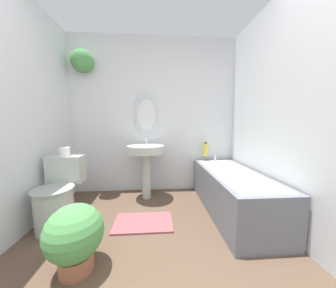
% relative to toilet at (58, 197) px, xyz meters
% --- Properties ---
extents(wall_back, '(2.65, 0.31, 2.40)m').
position_rel_toilet_xyz_m(wall_back, '(0.94, 0.94, 0.95)').
color(wall_back, silver).
rests_on(wall_back, ground_plane).
extents(wall_left, '(0.06, 2.37, 2.40)m').
position_rel_toilet_xyz_m(wall_left, '(-0.28, -0.20, 0.89)').
color(wall_left, silver).
rests_on(wall_left, ground_plane).
extents(wall_right, '(0.06, 2.37, 2.40)m').
position_rel_toilet_xyz_m(wall_right, '(2.31, -0.20, 0.89)').
color(wall_right, silver).
rests_on(wall_right, ground_plane).
extents(toilet, '(0.38, 0.54, 0.72)m').
position_rel_toilet_xyz_m(toilet, '(0.00, 0.00, 0.00)').
color(toilet, '#B2BCB2').
rests_on(toilet, ground_plane).
extents(pedestal_sink, '(0.53, 0.53, 0.87)m').
position_rel_toilet_xyz_m(pedestal_sink, '(0.89, 0.62, 0.31)').
color(pedestal_sink, '#B2BCB2').
rests_on(pedestal_sink, ground_plane).
extents(bathtub, '(0.60, 1.45, 0.58)m').
position_rel_toilet_xyz_m(bathtub, '(1.96, 0.15, -0.05)').
color(bathtub, slate).
rests_on(bathtub, ground_plane).
extents(shampoo_bottle, '(0.07, 0.07, 0.22)m').
position_rel_toilet_xyz_m(shampoo_bottle, '(1.81, 0.80, 0.37)').
color(shampoo_bottle, gold).
rests_on(shampoo_bottle, bathtub).
extents(potted_plant, '(0.40, 0.40, 0.50)m').
position_rel_toilet_xyz_m(potted_plant, '(0.45, -0.60, -0.03)').
color(potted_plant, '#9E6042').
rests_on(potted_plant, ground_plane).
extents(bath_mat, '(0.63, 0.39, 0.02)m').
position_rel_toilet_xyz_m(bath_mat, '(0.89, -0.03, -0.30)').
color(bath_mat, '#934C51').
rests_on(bath_mat, ground_plane).
extents(toilet_paper_roll, '(0.11, 0.11, 0.10)m').
position_rel_toilet_xyz_m(toilet_paper_roll, '(0.00, 0.19, 0.45)').
color(toilet_paper_roll, white).
rests_on(toilet_paper_roll, toilet).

